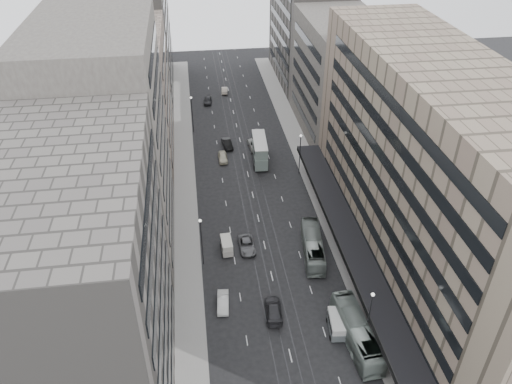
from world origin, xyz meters
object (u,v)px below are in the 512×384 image
bus_near (357,332)px  panel_van (227,245)px  bus_far (313,246)px  sedan_2 (247,245)px  double_decker (260,150)px  vw_microbus (336,324)px  sedan_1 (223,302)px

bus_near → panel_van: 24.08m
bus_near → bus_far: size_ratio=1.06×
panel_van → sedan_2: (3.13, 0.21, -0.52)m
double_decker → vw_microbus: size_ratio=2.06×
panel_van → sedan_1: panel_van is taller
vw_microbus → bus_near: bearing=-38.2°
double_decker → sedan_1: bearing=-102.0°
bus_far → vw_microbus: bus_far is taller
double_decker → sedan_2: 26.60m
double_decker → panel_van: (-8.87, -26.12, -1.42)m
bus_near → vw_microbus: bearing=-47.8°
vw_microbus → panel_van: size_ratio=1.23×
vw_microbus → double_decker: bearing=100.7°
double_decker → panel_van: 27.62m
double_decker → sedan_1: 38.65m
sedan_2 → double_decker: bearing=75.7°
bus_near → double_decker: bearing=-86.6°
bus_near → vw_microbus: (-2.00, 1.95, -0.41)m
double_decker → sedan_2: size_ratio=1.80×
sedan_2 → bus_far: bearing=-16.7°
vw_microbus → panel_van: vw_microbus is taller
double_decker → panel_van: double_decker is taller
double_decker → panel_van: bearing=-105.2°
sedan_1 → bus_far: bearing=36.0°
sedan_1 → sedan_2: sedan_1 is taller
vw_microbus → panel_van: (-12.48, 17.28, -0.05)m
bus_near → sedan_2: size_ratio=2.40×
sedan_1 → vw_microbus: bearing=-19.1°
bus_far → panel_van: (-12.89, 2.38, -0.36)m
sedan_1 → bus_near: bearing=-22.2°
double_decker → panel_van: size_ratio=2.53×
vw_microbus → sedan_1: (-13.97, 6.22, -0.57)m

